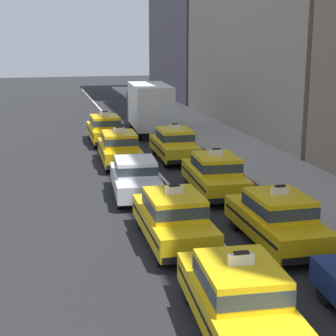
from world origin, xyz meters
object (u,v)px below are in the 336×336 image
Objects in this scene: taxi_left_fifth at (105,129)px; taxi_right_second at (277,218)px; taxi_left_fourth at (119,148)px; box_truck_right_fifth at (148,106)px; taxi_left_second at (173,217)px; taxi_right_fourth at (174,144)px; taxi_left_nearest at (238,296)px; taxi_right_third at (215,174)px; sedan_left_third at (135,177)px.

taxi_left_fifth is 17.92m from taxi_right_second.
taxi_left_fourth is 9.24m from box_truck_right_fifth.
taxi_right_fourth is at bearing 75.64° from taxi_left_second.
taxi_left_nearest is 1.01× the size of taxi_left_fourth.
taxi_right_third is (-0.12, 5.69, 0.00)m from taxi_right_second.
taxi_right_second is 0.65× the size of box_truck_right_fifth.
taxi_left_fourth is at bearing 104.74° from taxi_right_second.
taxi_right_fourth is at bearing 62.56° from sedan_left_third.
taxi_left_fifth is 12.32m from taxi_right_third.
taxi_right_third is at bearing 58.61° from taxi_left_second.
box_truck_right_fifth reaches higher than taxi_left_second.
sedan_left_third is (-0.32, 10.73, -0.03)m from taxi_left_nearest.
sedan_left_third is 0.62× the size of box_truck_right_fifth.
taxi_right_second is at bearing -61.40° from sedan_left_third.
box_truck_right_fifth is (3.17, 25.06, 0.90)m from taxi_left_nearest.
taxi_left_nearest is 1.02× the size of taxi_left_second.
taxi_right_second is at bearing -75.26° from taxi_left_fourth.
taxi_left_nearest is 1.05× the size of sedan_left_third.
taxi_left_fourth is 1.00× the size of taxi_right_fourth.
sedan_left_third is at bearing -117.44° from taxi_right_fourth.
taxi_left_nearest and taxi_right_fourth have the same top height.
taxi_right_third is 6.49m from taxi_right_fourth.
taxi_left_second is 1.00× the size of taxi_left_fifth.
taxi_left_fourth and taxi_left_fifth have the same top height.
taxi_right_third is (2.98, -11.96, 0.00)m from taxi_left_fifth.
box_truck_right_fifth is (0.15, 20.45, 0.90)m from taxi_right_second.
sedan_left_third is 3.24m from taxi_right_third.
taxi_left_nearest is 5.42m from taxi_left_second.
taxi_right_second is 0.98× the size of taxi_right_third.
taxi_right_third is at bearing -76.00° from taxi_left_fifth.
taxi_left_nearest is 25.28m from box_truck_right_fifth.
taxi_right_fourth is at bearing 80.43° from taxi_left_nearest.
taxi_left_second and taxi_left_fourth have the same top height.
taxi_left_nearest is 10.71m from taxi_right_third.
taxi_left_nearest and taxi_left_fourth have the same top height.
taxi_left_nearest and taxi_left_fifth have the same top height.
taxi_right_fourth is (2.91, 11.37, 0.00)m from taxi_left_second.
taxi_left_fourth is 2.95m from taxi_right_fourth.
taxi_right_second is (3.02, 4.61, 0.00)m from taxi_left_nearest.
taxi_left_fifth is at bearing 90.22° from taxi_left_nearest.
taxi_right_second is 5.69m from taxi_right_third.
sedan_left_third is 14.78m from box_truck_right_fifth.
taxi_left_fifth is at bearing 88.83° from sedan_left_third.
box_truck_right_fifth reaches higher than taxi_left_fourth.
taxi_left_second is 0.98× the size of taxi_right_third.
taxi_left_nearest is 1.02× the size of taxi_right_second.
taxi_right_second is at bearing -88.81° from taxi_right_third.
taxi_left_second is 1.00× the size of taxi_right_second.
box_truck_right_fifth is at bearing 69.18° from taxi_left_fourth.
taxi_right_fourth is at bearing 6.50° from taxi_left_fourth.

